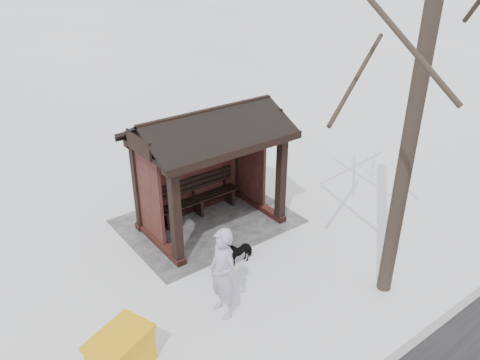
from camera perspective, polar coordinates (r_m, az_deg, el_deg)
name	(u,v)px	position (r m, az deg, el deg)	size (l,w,h in m)	color
ground	(212,225)	(12.05, -3.44, -5.44)	(120.00, 120.00, 0.00)	white
trampled_patch	(208,221)	(12.19, -3.97, -5.01)	(4.20, 3.20, 0.02)	gray
bus_shelter	(206,145)	(11.16, -4.20, 4.33)	(3.60, 2.40, 3.09)	#381814
pedestrian	(223,274)	(8.88, -2.09, -11.37)	(0.69, 0.45, 1.88)	#A99FBB
dog	(238,251)	(10.58, -0.24, -8.62)	(0.32, 0.69, 0.59)	black
grit_bin	(121,353)	(8.46, -14.27, -19.75)	(1.22, 1.04, 0.79)	orange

